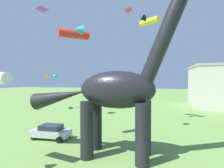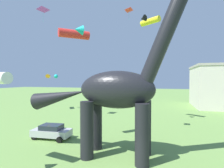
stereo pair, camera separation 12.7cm
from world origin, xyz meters
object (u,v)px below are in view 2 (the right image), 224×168
(kite_apex, at_px, (43,10))
(kite_drifting, at_px, (129,10))
(dinosaur_sculpture, at_px, (116,90))
(kite_near_low, at_px, (75,33))
(parked_sedan_left, at_px, (52,131))
(kite_mid_right, at_px, (149,21))
(kite_far_right, at_px, (50,76))

(kite_apex, bearing_deg, kite_drifting, -14.22)
(dinosaur_sculpture, relative_size, kite_near_low, 4.76)
(parked_sedan_left, bearing_deg, kite_drifting, 19.23)
(kite_apex, distance_m, kite_drifting, 15.33)
(kite_near_low, distance_m, kite_mid_right, 12.83)
(kite_mid_right, bearing_deg, kite_near_low, -123.03)
(parked_sedan_left, bearing_deg, kite_near_low, -9.26)
(kite_far_right, bearing_deg, dinosaur_sculpture, -42.37)
(dinosaur_sculpture, distance_m, kite_drifting, 10.55)
(parked_sedan_left, distance_m, kite_far_right, 20.57)
(dinosaur_sculpture, bearing_deg, kite_near_low, 132.67)
(parked_sedan_left, bearing_deg, dinosaur_sculpture, -20.18)
(kite_mid_right, bearing_deg, dinosaur_sculpture, -98.41)
(kite_far_right, relative_size, kite_drifting, 2.44)
(kite_near_low, bearing_deg, dinosaur_sculpture, -21.96)
(kite_far_right, bearing_deg, kite_drifting, -31.74)
(dinosaur_sculpture, height_order, kite_mid_right, kite_mid_right)
(kite_mid_right, bearing_deg, parked_sedan_left, -134.30)
(kite_near_low, height_order, kite_far_right, kite_near_low)
(kite_apex, xyz_separation_m, kite_far_right, (-5.08, 8.45, -10.40))
(parked_sedan_left, distance_m, kite_mid_right, 20.08)
(kite_far_right, bearing_deg, parked_sedan_left, -53.35)
(kite_mid_right, distance_m, kite_drifting, 6.72)
(kite_near_low, bearing_deg, kite_mid_right, 56.97)
(parked_sedan_left, relative_size, kite_near_low, 1.32)
(kite_far_right, xyz_separation_m, kite_drifting, (19.61, -12.13, 7.24))
(kite_apex, height_order, kite_near_low, kite_apex)
(kite_far_right, height_order, kite_drifting, kite_drifting)
(kite_near_low, distance_m, kite_far_right, 22.05)
(kite_drifting, bearing_deg, kite_near_low, -142.26)
(kite_near_low, height_order, kite_drifting, kite_drifting)
(parked_sedan_left, height_order, kite_far_right, kite_far_right)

